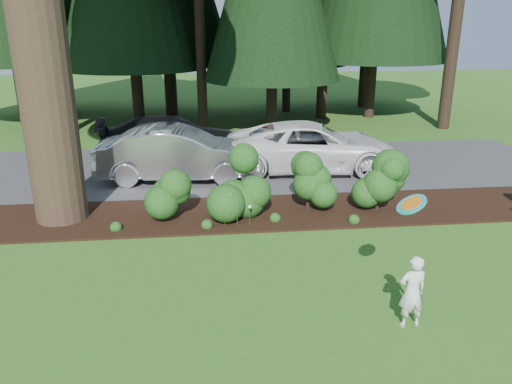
# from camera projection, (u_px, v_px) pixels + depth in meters

# --- Properties ---
(ground) EXTENTS (80.00, 80.00, 0.00)m
(ground) POSITION_uv_depth(u_px,v_px,m) (262.00, 275.00, 9.77)
(ground) COLOR #31641C
(ground) RESTS_ON ground
(mulch_bed) EXTENTS (16.00, 2.50, 0.05)m
(mulch_bed) POSITION_uv_depth(u_px,v_px,m) (247.00, 213.00, 12.81)
(mulch_bed) COLOR black
(mulch_bed) RESTS_ON ground
(driveway) EXTENTS (22.00, 6.00, 0.03)m
(driveway) POSITION_uv_depth(u_px,v_px,m) (235.00, 168.00, 16.81)
(driveway) COLOR #38383A
(driveway) RESTS_ON ground
(shrub_row) EXTENTS (6.53, 1.60, 1.61)m
(shrub_row) POSITION_uv_depth(u_px,v_px,m) (277.00, 185.00, 12.53)
(shrub_row) COLOR #174214
(shrub_row) RESTS_ON ground
(lily_cluster) EXTENTS (0.69, 0.09, 0.57)m
(lily_cluster) POSITION_uv_depth(u_px,v_px,m) (237.00, 208.00, 11.83)
(lily_cluster) COLOR #174214
(lily_cluster) RESTS_ON ground
(car_silver_wagon) EXTENTS (5.08, 2.07, 1.64)m
(car_silver_wagon) POSITION_uv_depth(u_px,v_px,m) (179.00, 154.00, 15.27)
(car_silver_wagon) COLOR silver
(car_silver_wagon) RESTS_ON driveway
(car_white_suv) EXTENTS (5.83, 3.06, 1.56)m
(car_white_suv) POSITION_uv_depth(u_px,v_px,m) (312.00, 147.00, 16.28)
(car_white_suv) COLOR white
(car_white_suv) RESTS_ON driveway
(car_dark_suv) EXTENTS (5.39, 2.66, 1.51)m
(car_dark_suv) POSITION_uv_depth(u_px,v_px,m) (174.00, 138.00, 17.56)
(car_dark_suv) COLOR black
(car_dark_suv) RESTS_ON driveway
(child) EXTENTS (0.47, 0.33, 1.25)m
(child) POSITION_uv_depth(u_px,v_px,m) (412.00, 292.00, 7.95)
(child) COLOR white
(child) RESTS_ON ground
(frisbee) EXTENTS (0.41, 0.45, 0.27)m
(frisbee) POSITION_uv_depth(u_px,v_px,m) (412.00, 204.00, 7.23)
(frisbee) COLOR teal
(frisbee) RESTS_ON ground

